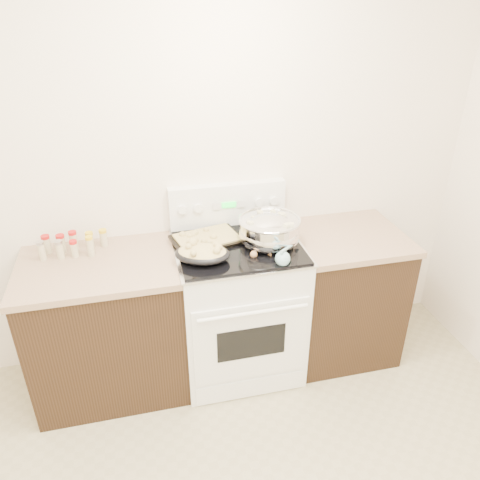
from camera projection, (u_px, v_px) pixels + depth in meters
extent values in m
cube|color=white|center=(170.00, 166.00, 2.89)|extent=(4.00, 0.05, 2.70)
cube|color=black|center=(109.00, 329.00, 2.92)|extent=(0.90, 0.64, 0.88)
cube|color=brown|center=(98.00, 266.00, 2.71)|extent=(0.93, 0.67, 0.04)
cube|color=black|center=(340.00, 295.00, 3.25)|extent=(0.70, 0.64, 0.88)
cube|color=brown|center=(347.00, 237.00, 3.03)|extent=(0.73, 0.67, 0.04)
cube|color=white|center=(238.00, 309.00, 3.08)|extent=(0.76, 0.66, 0.92)
cube|color=white|center=(251.00, 342.00, 2.79)|extent=(0.70, 0.01, 0.55)
cube|color=black|center=(251.00, 343.00, 2.79)|extent=(0.42, 0.01, 0.22)
cylinder|color=white|center=(253.00, 313.00, 2.64)|extent=(0.65, 0.02, 0.02)
cube|color=white|center=(250.00, 388.00, 2.97)|extent=(0.70, 0.01, 0.14)
cube|color=silver|center=(238.00, 247.00, 2.86)|extent=(0.78, 0.68, 0.01)
cube|color=black|center=(238.00, 245.00, 2.85)|extent=(0.74, 0.64, 0.01)
cube|color=white|center=(228.00, 204.00, 3.04)|extent=(0.76, 0.07, 0.28)
cylinder|color=white|center=(182.00, 210.00, 2.93)|extent=(0.06, 0.02, 0.06)
cylinder|color=white|center=(198.00, 208.00, 2.95)|extent=(0.06, 0.02, 0.06)
cylinder|color=white|center=(259.00, 202.00, 3.03)|extent=(0.06, 0.02, 0.06)
cylinder|color=white|center=(274.00, 201.00, 3.05)|extent=(0.06, 0.02, 0.06)
cube|color=#19E533|center=(229.00, 205.00, 2.99)|extent=(0.09, 0.00, 0.04)
cube|color=silver|center=(217.00, 206.00, 2.97)|extent=(0.05, 0.00, 0.05)
cube|color=silver|center=(241.00, 204.00, 3.01)|extent=(0.05, 0.00, 0.05)
ellipsoid|color=silver|center=(269.00, 233.00, 2.82)|extent=(0.41, 0.41, 0.22)
cylinder|color=silver|center=(269.00, 243.00, 2.85)|extent=(0.20, 0.20, 0.01)
torus|color=silver|center=(270.00, 220.00, 2.78)|extent=(0.38, 0.38, 0.02)
cylinder|color=silver|center=(269.00, 229.00, 2.81)|extent=(0.35, 0.35, 0.12)
cylinder|color=brown|center=(270.00, 222.00, 2.79)|extent=(0.33, 0.33, 0.00)
cube|color=beige|center=(282.00, 216.00, 2.85)|extent=(0.04, 0.04, 0.03)
cube|color=beige|center=(253.00, 218.00, 2.82)|extent=(0.03, 0.03, 0.02)
cube|color=beige|center=(287.00, 226.00, 2.72)|extent=(0.04, 0.04, 0.03)
cube|color=beige|center=(291.00, 226.00, 2.73)|extent=(0.04, 0.04, 0.03)
cube|color=beige|center=(260.00, 213.00, 2.88)|extent=(0.03, 0.03, 0.03)
cube|color=beige|center=(273.00, 212.00, 2.90)|extent=(0.03, 0.03, 0.02)
cube|color=beige|center=(251.00, 224.00, 2.75)|extent=(0.03, 0.03, 0.02)
cube|color=beige|center=(249.00, 223.00, 2.75)|extent=(0.02, 0.02, 0.02)
cube|color=beige|center=(262.00, 214.00, 2.86)|extent=(0.03, 0.03, 0.02)
cube|color=beige|center=(267.00, 220.00, 2.79)|extent=(0.03, 0.03, 0.02)
cube|color=beige|center=(279.00, 222.00, 2.77)|extent=(0.04, 0.04, 0.02)
cube|color=beige|center=(280.00, 215.00, 2.85)|extent=(0.04, 0.04, 0.03)
ellipsoid|color=black|center=(202.00, 254.00, 2.66)|extent=(0.37, 0.32, 0.08)
ellipsoid|color=tan|center=(202.00, 252.00, 2.66)|extent=(0.34, 0.28, 0.06)
sphere|color=tan|center=(219.00, 247.00, 2.64)|extent=(0.05, 0.05, 0.05)
sphere|color=tan|center=(192.00, 243.00, 2.69)|extent=(0.05, 0.05, 0.05)
sphere|color=tan|center=(218.00, 248.00, 2.63)|extent=(0.04, 0.04, 0.04)
sphere|color=tan|center=(189.00, 246.00, 2.65)|extent=(0.04, 0.04, 0.04)
sphere|color=tan|center=(216.00, 245.00, 2.67)|extent=(0.04, 0.04, 0.04)
sphere|color=tan|center=(192.00, 243.00, 2.69)|extent=(0.06, 0.06, 0.06)
sphere|color=tan|center=(193.00, 253.00, 2.57)|extent=(0.04, 0.04, 0.04)
sphere|color=tan|center=(217.00, 251.00, 2.61)|extent=(0.04, 0.04, 0.04)
cube|color=black|center=(207.00, 240.00, 2.88)|extent=(0.46, 0.37, 0.02)
cube|color=tan|center=(207.00, 238.00, 2.88)|extent=(0.41, 0.32, 0.02)
sphere|color=tan|center=(193.00, 235.00, 2.89)|extent=(0.04, 0.04, 0.04)
sphere|color=tan|center=(189.00, 243.00, 2.80)|extent=(0.03, 0.03, 0.03)
sphere|color=tan|center=(190.00, 236.00, 2.87)|extent=(0.03, 0.03, 0.03)
sphere|color=tan|center=(195.00, 233.00, 2.91)|extent=(0.04, 0.04, 0.04)
sphere|color=tan|center=(182.00, 235.00, 2.89)|extent=(0.04, 0.04, 0.04)
sphere|color=tan|center=(209.00, 243.00, 2.79)|extent=(0.04, 0.04, 0.04)
sphere|color=tan|center=(204.00, 241.00, 2.81)|extent=(0.04, 0.04, 0.04)
sphere|color=tan|center=(206.00, 230.00, 2.94)|extent=(0.04, 0.04, 0.04)
sphere|color=tan|center=(213.00, 237.00, 2.86)|extent=(0.04, 0.04, 0.04)
sphere|color=tan|center=(195.00, 240.00, 2.82)|extent=(0.04, 0.04, 0.04)
cylinder|color=#A8764D|center=(256.00, 246.00, 2.81)|extent=(0.12, 0.26, 0.01)
sphere|color=#A8764D|center=(254.00, 254.00, 2.72)|extent=(0.04, 0.04, 0.04)
sphere|color=#85B9C6|center=(283.00, 259.00, 2.63)|extent=(0.09, 0.09, 0.09)
cylinder|color=#85B9C6|center=(290.00, 246.00, 2.71)|extent=(0.19, 0.22, 0.07)
cylinder|color=#BFB28C|center=(47.00, 245.00, 2.79)|extent=(0.05, 0.05, 0.10)
cylinder|color=#B21414|center=(45.00, 237.00, 2.76)|extent=(0.05, 0.05, 0.02)
cylinder|color=#BFB28C|center=(62.00, 245.00, 2.80)|extent=(0.05, 0.05, 0.09)
cylinder|color=#B21414|center=(60.00, 236.00, 2.77)|extent=(0.05, 0.05, 0.02)
cylinder|color=#BFB28C|center=(74.00, 242.00, 2.82)|extent=(0.05, 0.05, 0.11)
cylinder|color=#B21414|center=(72.00, 233.00, 2.79)|extent=(0.05, 0.05, 0.02)
cylinder|color=#BFB28C|center=(90.00, 241.00, 2.85)|extent=(0.04, 0.04, 0.09)
cylinder|color=gold|center=(89.00, 234.00, 2.82)|extent=(0.05, 0.05, 0.02)
cylinder|color=#BFB28C|center=(104.00, 239.00, 2.86)|extent=(0.04, 0.04, 0.09)
cylinder|color=gold|center=(103.00, 231.00, 2.84)|extent=(0.05, 0.05, 0.02)
cylinder|color=#BFB28C|center=(42.00, 252.00, 2.71)|extent=(0.04, 0.04, 0.10)
cylinder|color=#B2B2B7|center=(40.00, 243.00, 2.68)|extent=(0.04, 0.04, 0.02)
cylinder|color=#BFB28C|center=(60.00, 251.00, 2.73)|extent=(0.04, 0.04, 0.10)
cylinder|color=#B2B2B7|center=(58.00, 242.00, 2.70)|extent=(0.05, 0.05, 0.02)
cylinder|color=#BFB28C|center=(74.00, 250.00, 2.75)|extent=(0.04, 0.04, 0.09)
cylinder|color=#B21414|center=(73.00, 242.00, 2.72)|extent=(0.04, 0.04, 0.02)
cylinder|color=#BFB28C|center=(90.00, 247.00, 2.75)|extent=(0.04, 0.04, 0.11)
cylinder|color=gold|center=(89.00, 238.00, 2.72)|extent=(0.04, 0.04, 0.02)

